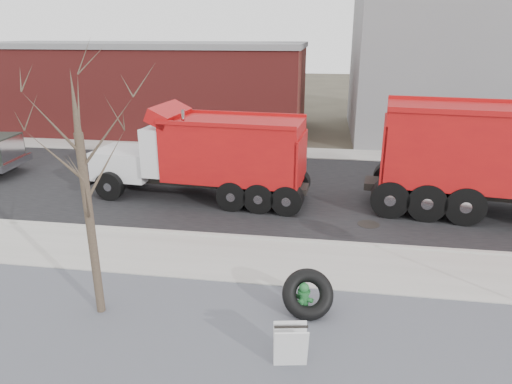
% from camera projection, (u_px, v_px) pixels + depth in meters
% --- Properties ---
extents(ground, '(120.00, 120.00, 0.00)m').
position_uv_depth(ground, '(262.00, 266.00, 12.01)').
color(ground, '#383328').
rests_on(ground, ground).
extents(gravel_verge, '(60.00, 5.00, 0.03)m').
position_uv_depth(gravel_verge, '(236.00, 352.00, 8.74)').
color(gravel_verge, slate).
rests_on(gravel_verge, ground).
extents(sidewalk, '(60.00, 2.50, 0.06)m').
position_uv_depth(sidewalk, '(263.00, 260.00, 12.24)').
color(sidewalk, '#9E9B93').
rests_on(sidewalk, ground).
extents(curb, '(60.00, 0.15, 0.11)m').
position_uv_depth(curb, '(269.00, 239.00, 13.44)').
color(curb, '#9E9B93').
rests_on(curb, ground).
extents(road, '(60.00, 9.40, 0.02)m').
position_uv_depth(road, '(284.00, 189.00, 17.89)').
color(road, black).
rests_on(road, ground).
extents(far_sidewalk, '(60.00, 2.00, 0.06)m').
position_uv_depth(far_sidewalk, '(295.00, 153.00, 23.20)').
color(far_sidewalk, '#9E9B93').
rests_on(far_sidewalk, ground).
extents(building_grey, '(12.00, 10.00, 8.00)m').
position_uv_depth(building_grey, '(460.00, 66.00, 26.19)').
color(building_grey, slate).
rests_on(building_grey, ground).
extents(building_brick, '(20.20, 8.20, 5.30)m').
position_uv_depth(building_brick, '(141.00, 86.00, 28.42)').
color(building_brick, maroon).
rests_on(building_brick, ground).
extents(bare_tree, '(3.20, 3.20, 5.20)m').
position_uv_depth(bare_tree, '(83.00, 168.00, 8.95)').
color(bare_tree, '#382D23').
rests_on(bare_tree, ground).
extents(fire_hydrant, '(0.43, 0.42, 0.76)m').
position_uv_depth(fire_hydrant, '(304.00, 300.00, 9.85)').
color(fire_hydrant, '#276632').
rests_on(fire_hydrant, ground).
extents(truck_tire, '(1.24, 1.07, 1.08)m').
position_uv_depth(truck_tire, '(308.00, 294.00, 9.81)').
color(truck_tire, black).
rests_on(truck_tire, ground).
extents(sandwich_board, '(0.67, 0.48, 0.85)m').
position_uv_depth(sandwich_board, '(291.00, 346.00, 8.25)').
color(sandwich_board, silver).
rests_on(sandwich_board, ground).
extents(dump_truck_red_b, '(8.05, 2.91, 3.38)m').
position_uv_depth(dump_truck_red_b, '(207.00, 153.00, 16.33)').
color(dump_truck_red_b, black).
rests_on(dump_truck_red_b, ground).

